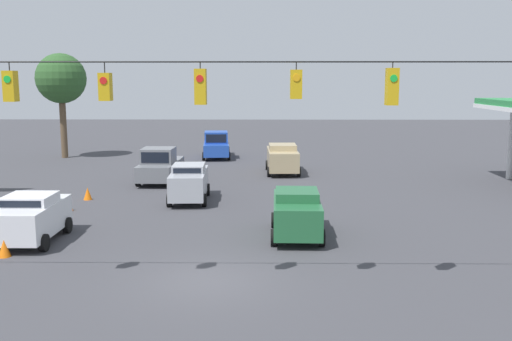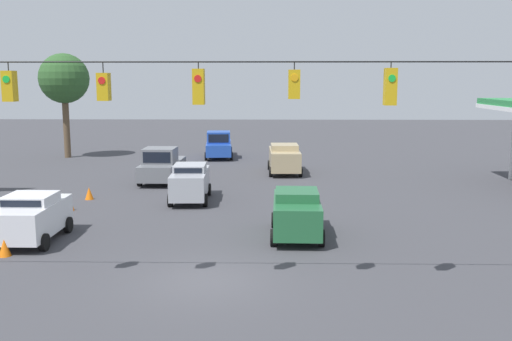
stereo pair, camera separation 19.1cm
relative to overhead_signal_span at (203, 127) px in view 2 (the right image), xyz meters
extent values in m
plane|color=#3D3D42|center=(0.10, -0.86, -4.84)|extent=(140.00, 140.00, 0.00)
cylinder|color=black|center=(0.10, 0.00, 1.82)|extent=(23.42, 0.04, 0.04)
cube|color=gold|center=(-5.24, 0.00, 1.14)|extent=(0.32, 0.36, 1.03)
cylinder|color=black|center=(-5.24, 0.00, 1.74)|extent=(0.03, 0.03, 0.17)
cylinder|color=green|center=(-5.24, 0.19, 1.37)|extent=(0.20, 0.02, 0.20)
cube|color=gold|center=(-2.57, 0.00, 1.20)|extent=(0.32, 0.36, 0.80)
cylinder|color=black|center=(-2.57, 0.00, 1.71)|extent=(0.03, 0.03, 0.21)
cylinder|color=orange|center=(-2.57, 0.19, 1.38)|extent=(0.20, 0.02, 0.20)
cube|color=gold|center=(0.10, 0.00, 1.14)|extent=(0.32, 0.36, 0.99)
cylinder|color=black|center=(0.10, 0.00, 1.73)|extent=(0.03, 0.03, 0.19)
cylinder|color=red|center=(0.10, 0.19, 1.36)|extent=(0.20, 0.02, 0.20)
cube|color=gold|center=(2.76, 0.00, 1.13)|extent=(0.32, 0.36, 0.77)
cylinder|color=black|center=(2.76, 0.00, 1.67)|extent=(0.03, 0.03, 0.30)
cylinder|color=red|center=(2.76, 0.19, 1.31)|extent=(0.20, 0.02, 0.20)
cube|color=gold|center=(5.43, 0.00, 1.15)|extent=(0.32, 0.36, 0.86)
cylinder|color=black|center=(5.43, 0.00, 1.70)|extent=(0.03, 0.03, 0.24)
cylinder|color=green|center=(5.43, 0.19, 1.34)|extent=(0.20, 0.02, 0.20)
cube|color=#234CB2|center=(2.03, -28.75, -4.07)|extent=(2.31, 5.17, 0.90)
cube|color=#234CB2|center=(1.98, -28.15, -3.17)|extent=(1.90, 1.95, 0.90)
cube|color=black|center=(1.91, -27.24, -3.17)|extent=(1.53, 0.14, 0.63)
cylinder|color=black|center=(2.86, -27.05, -4.52)|extent=(0.27, 0.66, 0.64)
cylinder|color=black|center=(0.95, -27.19, -4.52)|extent=(0.27, 0.66, 0.64)
cylinder|color=black|center=(3.11, -30.31, -4.52)|extent=(0.27, 0.66, 0.64)
cylinder|color=black|center=(1.20, -30.46, -4.52)|extent=(0.27, 0.66, 0.64)
cube|color=slate|center=(4.55, -18.10, -4.07)|extent=(2.17, 5.21, 0.90)
cube|color=slate|center=(4.57, -17.48, -3.17)|extent=(1.91, 1.91, 0.90)
cube|color=black|center=(4.60, -16.55, -3.17)|extent=(1.61, 0.07, 0.63)
cylinder|color=black|center=(5.61, -16.46, -4.52)|extent=(0.24, 0.65, 0.64)
cylinder|color=black|center=(3.59, -16.40, -4.52)|extent=(0.24, 0.65, 0.64)
cylinder|color=black|center=(5.51, -19.81, -4.52)|extent=(0.24, 0.65, 0.64)
cylinder|color=black|center=(3.50, -19.75, -4.52)|extent=(0.24, 0.65, 0.64)
cube|color=silver|center=(7.23, -5.08, -3.94)|extent=(1.90, 3.87, 1.15)
cube|color=silver|center=(7.23, -5.08, -3.19)|extent=(1.75, 1.70, 0.36)
cube|color=black|center=(7.23, -4.22, -3.19)|extent=(1.52, 0.02, 0.25)
cylinder|color=black|center=(6.28, -3.83, -4.52)|extent=(0.22, 0.64, 0.64)
cylinder|color=black|center=(8.18, -6.34, -4.52)|extent=(0.22, 0.64, 0.64)
cylinder|color=black|center=(6.28, -6.34, -4.52)|extent=(0.22, 0.64, 0.64)
cube|color=#A8AAB2|center=(2.11, -12.51, -3.91)|extent=(1.86, 4.25, 1.21)
cube|color=#A8AAB2|center=(2.11, -12.51, -3.13)|extent=(1.64, 1.90, 0.36)
cube|color=black|center=(2.08, -11.58, -3.13)|extent=(1.37, 0.07, 0.25)
cylinder|color=black|center=(2.92, -11.12, -4.52)|extent=(0.24, 0.65, 0.64)
cylinder|color=black|center=(1.21, -11.18, -4.52)|extent=(0.24, 0.65, 0.64)
cylinder|color=black|center=(3.02, -13.84, -4.52)|extent=(0.24, 0.65, 0.64)
cylinder|color=black|center=(1.31, -13.90, -4.52)|extent=(0.24, 0.65, 0.64)
cube|color=tan|center=(-2.96, -21.26, -3.90)|extent=(2.02, 4.52, 1.24)
cube|color=tan|center=(-2.96, -21.26, -3.10)|extent=(1.80, 2.01, 0.36)
cube|color=black|center=(-2.93, -22.25, -3.10)|extent=(1.52, 0.06, 0.25)
cylinder|color=black|center=(-3.87, -22.73, -4.52)|extent=(0.24, 0.65, 0.64)
cylinder|color=black|center=(-1.97, -22.68, -4.52)|extent=(0.24, 0.65, 0.64)
cylinder|color=black|center=(-3.94, -19.83, -4.52)|extent=(0.24, 0.65, 0.64)
cylinder|color=black|center=(-2.05, -19.78, -4.52)|extent=(0.24, 0.65, 0.64)
cube|color=#236038|center=(-2.99, -5.92, -3.92)|extent=(1.90, 4.17, 1.19)
cube|color=#236038|center=(-2.99, -5.92, -3.15)|extent=(1.70, 1.85, 0.36)
cube|color=black|center=(-3.01, -6.84, -3.15)|extent=(1.44, 0.05, 0.25)
cylinder|color=black|center=(-3.92, -7.24, -4.52)|extent=(0.23, 0.64, 0.64)
cylinder|color=black|center=(-2.12, -7.29, -4.52)|extent=(0.23, 0.64, 0.64)
cylinder|color=black|center=(-3.86, -4.56, -4.52)|extent=(0.23, 0.64, 0.64)
cylinder|color=black|center=(-2.06, -4.60, -4.52)|extent=(0.23, 0.64, 0.64)
cone|color=orange|center=(7.43, -3.16, -4.52)|extent=(0.44, 0.44, 0.64)
cone|color=orange|center=(7.43, -5.58, -4.52)|extent=(0.44, 0.44, 0.64)
cone|color=orange|center=(7.45, -7.65, -4.52)|extent=(0.44, 0.44, 0.64)
cone|color=orange|center=(7.56, -10.21, -4.52)|extent=(0.44, 0.44, 0.64)
cone|color=orange|center=(7.40, -12.72, -4.52)|extent=(0.44, 0.44, 0.64)
cylinder|color=brown|center=(14.03, -28.51, -2.27)|extent=(0.50, 0.50, 5.14)
sphere|color=#2D5628|center=(14.03, -28.51, 1.37)|extent=(3.87, 3.87, 3.87)
camera|label=1|loc=(-1.64, 16.04, 1.37)|focal=40.00mm
camera|label=2|loc=(-1.83, 16.04, 1.37)|focal=40.00mm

